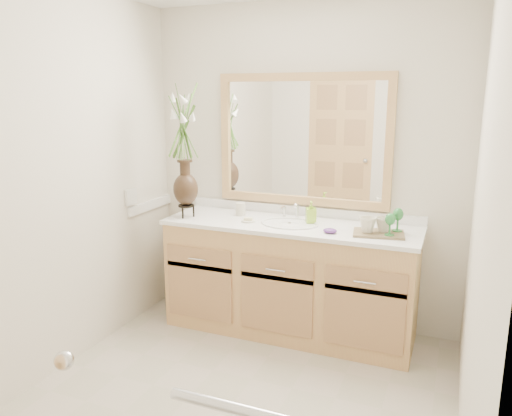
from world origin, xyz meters
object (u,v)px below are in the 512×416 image
at_px(flower_vase, 184,136).
at_px(soap_bottle, 311,213).
at_px(tray, 379,233).
at_px(tumbler, 241,209).

xyz_separation_m(flower_vase, soap_bottle, (0.92, 0.19, -0.54)).
bearing_deg(flower_vase, soap_bottle, 11.81).
height_order(flower_vase, tray, flower_vase).
height_order(flower_vase, soap_bottle, flower_vase).
distance_m(flower_vase, soap_bottle, 1.08).
bearing_deg(tumbler, flower_vase, -150.78).
distance_m(tumbler, soap_bottle, 0.56).
bearing_deg(tray, soap_bottle, 155.35).
relative_size(flower_vase, tray, 2.73).
height_order(tumbler, tray, tumbler).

